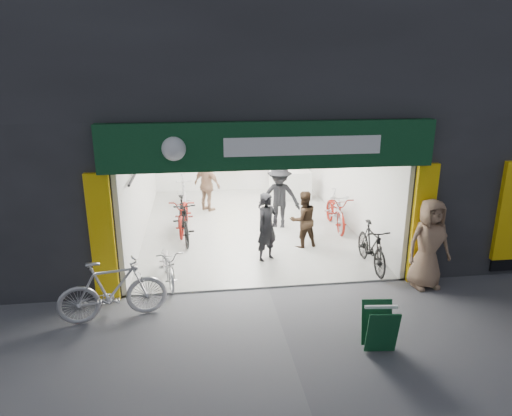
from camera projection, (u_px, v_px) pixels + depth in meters
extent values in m
plane|color=#56565B|center=(268.00, 288.00, 9.60)|extent=(60.00, 60.00, 0.00)
cube|color=#232326|center=(277.00, 19.00, 12.75)|extent=(16.00, 10.00, 4.50)
cube|color=#232326|center=(53.00, 165.00, 13.12)|extent=(5.00, 10.00, 3.50)
cube|color=#232326|center=(429.00, 155.00, 14.57)|extent=(6.00, 10.00, 3.50)
cube|color=#9E9E99|center=(247.00, 225.00, 13.38)|extent=(6.00, 8.00, 0.04)
cube|color=silver|center=(234.00, 148.00, 16.79)|extent=(6.00, 0.20, 3.20)
cube|color=silver|center=(140.00, 176.00, 12.54)|extent=(0.10, 8.00, 3.20)
cube|color=silver|center=(347.00, 169.00, 13.29)|extent=(0.10, 8.00, 3.20)
cube|color=white|center=(246.00, 113.00, 12.42)|extent=(6.00, 8.00, 0.10)
cube|color=black|center=(269.00, 128.00, 8.70)|extent=(6.00, 0.30, 0.30)
cube|color=#0C3819|center=(271.00, 145.00, 8.58)|extent=(6.40, 0.25, 0.90)
cube|color=white|center=(304.00, 146.00, 8.53)|extent=(3.00, 0.02, 0.35)
cube|color=yellow|center=(103.00, 239.00, 8.75)|extent=(0.45, 0.12, 2.60)
cube|color=yellow|center=(422.00, 224.00, 9.57)|extent=(0.45, 0.12, 2.60)
cube|color=yellow|center=(509.00, 212.00, 9.76)|extent=(0.50, 0.12, 2.20)
cylinder|color=black|center=(141.00, 162.00, 11.84)|extent=(0.06, 5.00, 0.06)
cube|color=silver|center=(290.00, 186.00, 15.83)|extent=(1.40, 0.60, 1.00)
cube|color=white|center=(261.00, 129.00, 9.79)|extent=(1.30, 0.35, 0.04)
cube|color=white|center=(251.00, 120.00, 11.50)|extent=(1.30, 0.35, 0.04)
cube|color=white|center=(243.00, 113.00, 13.20)|extent=(1.30, 0.35, 0.04)
cube|color=white|center=(237.00, 108.00, 14.91)|extent=(1.30, 0.35, 0.04)
imported|color=#BBBABF|center=(168.00, 264.00, 9.78)|extent=(0.84, 1.67, 0.84)
imported|color=black|center=(184.00, 220.00, 12.07)|extent=(0.80, 2.01, 1.18)
imported|color=maroon|center=(184.00, 214.00, 12.77)|extent=(0.82, 1.99, 1.02)
imported|color=#BDBCC1|center=(184.00, 192.00, 15.01)|extent=(0.59, 1.76, 1.05)
imported|color=black|center=(372.00, 246.00, 10.43)|extent=(0.54, 1.79, 1.07)
imported|color=maroon|center=(336.00, 211.00, 13.03)|extent=(0.75, 1.95, 1.01)
imported|color=#B1B1B6|center=(336.00, 210.00, 13.04)|extent=(0.69, 1.87, 1.10)
imported|color=#B5B4B9|center=(113.00, 290.00, 8.29)|extent=(2.02, 0.93, 1.17)
imported|color=black|center=(267.00, 228.00, 10.73)|extent=(0.73, 0.69, 1.68)
imported|color=#322216|center=(303.00, 220.00, 11.57)|extent=(0.84, 0.72, 1.50)
imported|color=black|center=(279.00, 197.00, 12.94)|extent=(1.33, 0.98, 1.84)
imported|color=#9A7359|center=(207.00, 185.00, 14.43)|extent=(1.04, 1.03, 1.76)
imported|color=#88684F|center=(429.00, 244.00, 9.42)|extent=(0.99, 0.69, 1.93)
cube|color=#0E391E|center=(382.00, 333.00, 7.26)|extent=(0.52, 0.24, 0.77)
cube|color=#0E391E|center=(377.00, 322.00, 7.57)|extent=(0.52, 0.24, 0.77)
cube|color=white|center=(381.00, 307.00, 7.30)|extent=(0.53, 0.10, 0.05)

